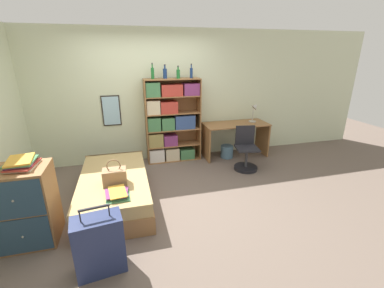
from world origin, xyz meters
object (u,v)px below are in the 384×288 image
object	(u,v)px
dresser	(26,206)
bottle_blue	(191,73)
suitcase	(99,245)
book_stack_on_bed	(118,194)
waste_bin	(227,152)
desk_lamp	(255,109)
bookcase	(169,122)
magazine_pile_on_dresser	(21,163)
bottle_green	(153,73)
bed	(115,188)
desk_chair	(246,156)
desk	(235,133)
handbag	(115,176)
bottle_brown	(165,73)
bottle_clear	(178,74)

from	to	relation	value
dresser	bottle_blue	xyz separation A→B (m)	(2.50, 1.99, 1.31)
dresser	bottle_blue	bearing A→B (deg)	38.57
suitcase	bottle_blue	size ratio (longest dim) A/B	2.80
book_stack_on_bed	waste_bin	size ratio (longest dim) A/B	1.43
bottle_blue	dresser	bearing A→B (deg)	-141.43
bottle_blue	desk_lamp	world-z (taller)	bottle_blue
bookcase	dresser	bearing A→B (deg)	-135.47
book_stack_on_bed	magazine_pile_on_dresser	bearing A→B (deg)	179.21
book_stack_on_bed	bottle_green	size ratio (longest dim) A/B	1.31
dresser	book_stack_on_bed	bearing A→B (deg)	1.63
bed	desk_chair	size ratio (longest dim) A/B	2.24
desk	waste_bin	world-z (taller)	desk
handbag	bottle_blue	xyz separation A→B (m)	(1.51, 1.64, 1.23)
suitcase	handbag	bearing A→B (deg)	81.69
magazine_pile_on_dresser	bottle_brown	size ratio (longest dim) A/B	1.57
handbag	waste_bin	size ratio (longest dim) A/B	1.39
suitcase	bookcase	world-z (taller)	bookcase
dresser	magazine_pile_on_dresser	bearing A→B (deg)	48.45
bed	bottle_green	bearing A→B (deg)	59.83
bed	bottle_clear	bearing A→B (deg)	46.08
dresser	desk	distance (m)	3.93
bottle_brown	waste_bin	bearing A→B (deg)	-9.18
bed	desk_lamp	xyz separation A→B (m)	(2.94, 1.29, 0.79)
desk_lamp	dresser	bearing A→B (deg)	-153.54
bottle_clear	waste_bin	bearing A→B (deg)	-8.70
book_stack_on_bed	handbag	bearing A→B (deg)	95.62
magazine_pile_on_dresser	bottle_green	world-z (taller)	bottle_green
bottle_blue	waste_bin	distance (m)	1.82
bottle_blue	bookcase	bearing A→B (deg)	177.24
bed	bottle_green	distance (m)	2.25
bed	bottle_green	size ratio (longest dim) A/B	6.42
bed	bottle_blue	xyz separation A→B (m)	(1.55, 1.34, 1.56)
waste_bin	bottle_clear	bearing A→B (deg)	171.30
bed	desk_chair	xyz separation A→B (m)	(2.43, 0.56, 0.05)
bottle_green	bottle_brown	distance (m)	0.23
bookcase	bottle_blue	world-z (taller)	bottle_blue
handbag	bottle_clear	xyz separation A→B (m)	(1.25, 1.63, 1.22)
bottle_green	waste_bin	world-z (taller)	bottle_green
book_stack_on_bed	suitcase	size ratio (longest dim) A/B	0.50
handbag	suitcase	world-z (taller)	handbag
bed	bookcase	xyz separation A→B (m)	(1.10, 1.37, 0.61)
magazine_pile_on_dresser	desk_chair	xyz separation A→B (m)	(3.34, 1.17, -0.72)
desk_chair	waste_bin	bearing A→B (deg)	101.86
dresser	magazine_pile_on_dresser	xyz separation A→B (m)	(0.04, 0.04, 0.52)
dresser	bottle_clear	xyz separation A→B (m)	(2.24, 1.98, 1.29)
bottle_green	bottle_brown	bearing A→B (deg)	-1.52
magazine_pile_on_dresser	bottle_green	size ratio (longest dim) A/B	1.42
bed	magazine_pile_on_dresser	size ratio (longest dim) A/B	4.53
desk	magazine_pile_on_dresser	bearing A→B (deg)	-151.55
bottle_clear	desk_chair	size ratio (longest dim) A/B	0.28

